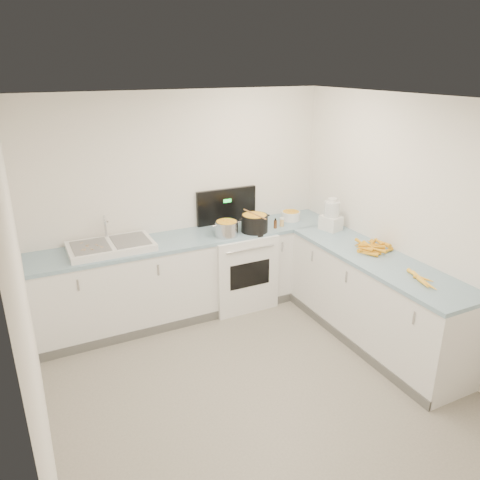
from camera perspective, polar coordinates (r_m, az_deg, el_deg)
name	(u,v)px	position (r m, az deg, el deg)	size (l,w,h in m)	color
floor	(264,395)	(4.38, 2.99, -18.37)	(3.50, 4.00, 0.00)	gray
ceiling	(271,103)	(3.40, 3.81, 16.35)	(3.50, 4.00, 0.00)	white
wall_back	(182,203)	(5.44, -7.07, 4.50)	(3.50, 2.50, 0.00)	white
wall_left	(28,316)	(3.31, -24.42, -8.44)	(4.00, 2.50, 0.00)	white
wall_right	(428,233)	(4.77, 21.99, 0.77)	(4.00, 2.50, 0.00)	white
counter_back	(194,274)	(5.45, -5.65, -4.19)	(3.50, 0.62, 0.94)	white
counter_right	(374,300)	(5.06, 16.00, -6.99)	(0.62, 2.20, 0.94)	white
stove	(237,266)	(5.63, -0.35, -3.18)	(0.76, 0.65, 1.36)	white
sink	(111,246)	(5.04, -15.46, -0.73)	(0.86, 0.52, 0.31)	white
steel_pot	(227,230)	(5.23, -1.65, 1.28)	(0.26, 0.26, 0.19)	silver
black_pot	(254,224)	(5.37, 1.78, 1.96)	(0.31, 0.31, 0.22)	black
wooden_spoon	(255,214)	(5.33, 1.79, 3.17)	(0.02, 0.02, 0.44)	#AD7A47
mixing_bowl	(291,216)	(5.81, 6.20, 2.96)	(0.23, 0.23, 0.11)	white
extract_bottle	(275,224)	(5.50, 4.33, 1.93)	(0.04, 0.04, 0.10)	#593319
spice_jar	(282,223)	(5.57, 5.12, 2.12)	(0.05, 0.05, 0.09)	#E5B266
food_processor	(331,216)	(5.50, 11.07, 2.85)	(0.24, 0.26, 0.38)	white
carrot_pile	(373,247)	(5.03, 15.90, -0.81)	(0.40, 0.44, 0.09)	#F3A61D
peeled_carrots	(422,279)	(4.47, 21.26, -4.50)	(0.17, 0.41, 0.04)	yellow
peelings	(91,247)	(4.96, -17.65, -0.84)	(0.22, 0.28, 0.01)	tan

